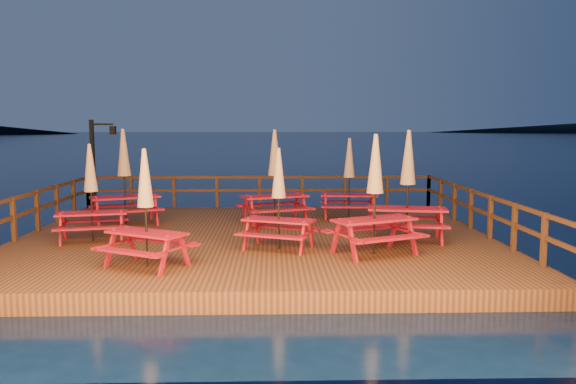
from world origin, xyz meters
name	(u,v)px	position (x,y,z in m)	size (l,w,h in m)	color
ground	(256,250)	(0.00, 0.00, 0.00)	(500.00, 500.00, 0.00)	black
deck	(256,242)	(0.00, 0.00, 0.20)	(12.00, 10.00, 0.40)	#482417
deck_piles	(256,261)	(0.00, 0.00, -0.30)	(11.44, 9.44, 1.40)	#3B1C12
railing	(257,197)	(0.00, 1.78, 1.16)	(11.80, 9.75, 1.10)	#3B1C12
lamp_post	(97,156)	(-5.39, 4.55, 2.20)	(0.85, 0.18, 3.00)	black
picnic_table_0	(146,206)	(-2.07, -3.23, 1.63)	(2.11, 1.99, 2.37)	maroon
picnic_table_1	(91,191)	(-3.97, -0.66, 1.64)	(1.92, 1.69, 2.38)	maroon
picnic_table_2	(124,175)	(-3.75, 1.62, 1.81)	(2.36, 2.18, 2.72)	maroon
picnic_table_3	(408,184)	(3.73, -0.82, 1.81)	(2.13, 1.85, 2.71)	maroon
picnic_table_4	(279,197)	(0.58, -1.70, 1.60)	(2.00, 1.84, 2.32)	maroon
picnic_table_5	(349,177)	(2.77, 2.58, 1.66)	(1.81, 1.53, 2.43)	maroon
picnic_table_6	(275,175)	(0.50, 1.72, 1.80)	(2.30, 2.09, 2.70)	maroon
picnic_table_7	(375,192)	(2.67, -2.24, 1.77)	(2.30, 2.13, 2.63)	maroon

